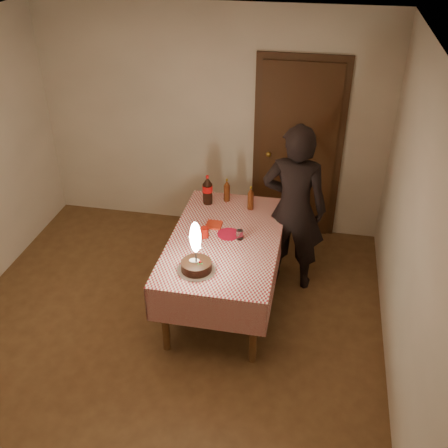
{
  "coord_description": "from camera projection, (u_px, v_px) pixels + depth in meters",
  "views": [
    {
      "loc": [
        1.24,
        -3.28,
        3.47
      ],
      "look_at": [
        0.46,
        0.69,
        0.95
      ],
      "focal_mm": 42.0,
      "sensor_mm": 36.0,
      "label": 1
    }
  ],
  "objects": [
    {
      "name": "ground",
      "position": [
        160.0,
        346.0,
        4.77
      ],
      "size": [
        4.0,
        4.5,
        0.01
      ],
      "primitive_type": "cube",
      "color": "brown",
      "rests_on": "ground"
    },
    {
      "name": "room_shell",
      "position": [
        153.0,
        181.0,
        3.95
      ],
      "size": [
        4.04,
        4.54,
        2.62
      ],
      "color": "silver",
      "rests_on": "ground"
    },
    {
      "name": "dining_table",
      "position": [
        225.0,
        247.0,
        4.96
      ],
      "size": [
        1.02,
        1.72,
        0.76
      ],
      "color": "brown",
      "rests_on": "ground"
    },
    {
      "name": "birthday_cake",
      "position": [
        196.0,
        258.0,
        4.42
      ],
      "size": [
        0.33,
        0.33,
        0.48
      ],
      "color": "white",
      "rests_on": "dining_table"
    },
    {
      "name": "red_plate",
      "position": [
        229.0,
        234.0,
        4.95
      ],
      "size": [
        0.22,
        0.22,
        0.01
      ],
      "primitive_type": "cylinder",
      "color": "#B50C2A",
      "rests_on": "dining_table"
    },
    {
      "name": "red_cup",
      "position": [
        204.0,
        232.0,
        4.89
      ],
      "size": [
        0.08,
        0.08,
        0.1
      ],
      "primitive_type": "cylinder",
      "color": "#AF160C",
      "rests_on": "dining_table"
    },
    {
      "name": "clear_cup",
      "position": [
        240.0,
        235.0,
        4.87
      ],
      "size": [
        0.07,
        0.07,
        0.09
      ],
      "primitive_type": "cylinder",
      "color": "silver",
      "rests_on": "dining_table"
    },
    {
      "name": "napkin_stack",
      "position": [
        214.0,
        225.0,
        5.08
      ],
      "size": [
        0.15,
        0.15,
        0.02
      ],
      "primitive_type": "cube",
      "color": "red",
      "rests_on": "dining_table"
    },
    {
      "name": "cola_bottle",
      "position": [
        208.0,
        190.0,
        5.39
      ],
      "size": [
        0.1,
        0.1,
        0.32
      ],
      "color": "black",
      "rests_on": "dining_table"
    },
    {
      "name": "amber_bottle_left",
      "position": [
        227.0,
        191.0,
        5.45
      ],
      "size": [
        0.06,
        0.06,
        0.25
      ],
      "color": "#50220D",
      "rests_on": "dining_table"
    },
    {
      "name": "amber_bottle_right",
      "position": [
        251.0,
        199.0,
        5.31
      ],
      "size": [
        0.06,
        0.06,
        0.25
      ],
      "color": "#50220D",
      "rests_on": "dining_table"
    },
    {
      "name": "photographer",
      "position": [
        294.0,
        209.0,
        5.13
      ],
      "size": [
        0.67,
        0.49,
        1.76
      ],
      "color": "black",
      "rests_on": "ground"
    }
  ]
}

